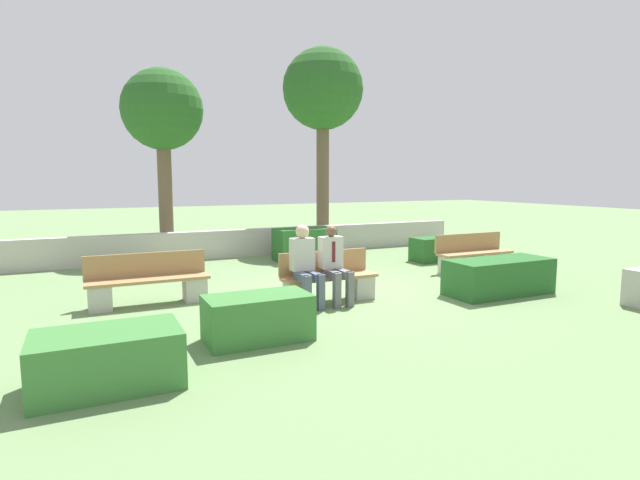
% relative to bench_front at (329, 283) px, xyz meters
% --- Properties ---
extents(ground_plane, '(60.00, 60.00, 0.00)m').
position_rel_bench_front_xyz_m(ground_plane, '(0.61, 0.74, -0.32)').
color(ground_plane, '#6B8956').
extents(perimeter_wall, '(12.53, 0.30, 0.73)m').
position_rel_bench_front_xyz_m(perimeter_wall, '(0.61, 5.48, 0.04)').
color(perimeter_wall, '#B7B2A8').
rests_on(perimeter_wall, ground_plane).
extents(bench_front, '(1.68, 0.48, 0.85)m').
position_rel_bench_front_xyz_m(bench_front, '(0.00, 0.00, 0.00)').
color(bench_front, '#A37A4C').
rests_on(bench_front, ground_plane).
extents(bench_left_side, '(1.97, 0.48, 0.85)m').
position_rel_bench_front_xyz_m(bench_left_side, '(-2.83, 1.08, 0.01)').
color(bench_left_side, '#A37A4C').
rests_on(bench_left_side, ground_plane).
extents(bench_right_side, '(1.89, 0.48, 0.85)m').
position_rel_bench_front_xyz_m(bench_right_side, '(4.20, 1.03, 0.01)').
color(bench_right_side, '#A37A4C').
rests_on(bench_right_side, ground_plane).
extents(person_seated_man, '(0.38, 0.63, 1.31)m').
position_rel_bench_front_xyz_m(person_seated_man, '(0.03, -0.14, 0.40)').
color(person_seated_man, slate).
rests_on(person_seated_man, ground_plane).
extents(person_seated_woman, '(0.38, 0.63, 1.35)m').
position_rel_bench_front_xyz_m(person_seated_woman, '(-0.50, -0.13, 0.43)').
color(person_seated_woman, '#515B70').
rests_on(person_seated_woman, ground_plane).
extents(hedge_block_near_left, '(1.99, 0.83, 0.65)m').
position_rel_bench_front_xyz_m(hedge_block_near_left, '(3.04, -0.87, 0.00)').
color(hedge_block_near_left, '#286028').
rests_on(hedge_block_near_left, ground_plane).
extents(hedge_block_near_right, '(1.99, 0.66, 0.61)m').
position_rel_bench_front_xyz_m(hedge_block_near_right, '(4.72, 2.58, -0.02)').
color(hedge_block_near_right, '#286028').
rests_on(hedge_block_near_right, ground_plane).
extents(hedge_block_mid_left, '(1.35, 0.72, 0.60)m').
position_rel_bench_front_xyz_m(hedge_block_mid_left, '(-1.77, -1.47, -0.02)').
color(hedge_block_mid_left, '#3D7A38').
rests_on(hedge_block_mid_left, ground_plane).
extents(hedge_block_mid_right, '(1.50, 0.82, 0.83)m').
position_rel_bench_front_xyz_m(hedge_block_mid_right, '(1.36, 4.14, 0.09)').
color(hedge_block_mid_right, '#286028').
rests_on(hedge_block_mid_right, ground_plane).
extents(hedge_block_far_left, '(1.42, 0.85, 0.58)m').
position_rel_bench_front_xyz_m(hedge_block_far_left, '(-3.61, -2.22, -0.03)').
color(hedge_block_far_left, '#3D7A38').
rests_on(hedge_block_far_left, ground_plane).
extents(tree_leftmost, '(2.18, 2.18, 5.04)m').
position_rel_bench_front_xyz_m(tree_leftmost, '(-1.66, 6.76, 3.53)').
color(tree_leftmost, brown).
rests_on(tree_leftmost, ground_plane).
extents(tree_center_left, '(2.45, 2.45, 6.03)m').
position_rel_bench_front_xyz_m(tree_center_left, '(3.03, 6.49, 4.37)').
color(tree_center_left, brown).
rests_on(tree_center_left, ground_plane).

